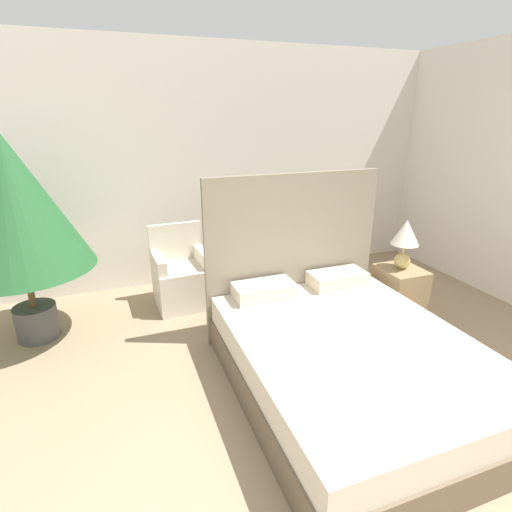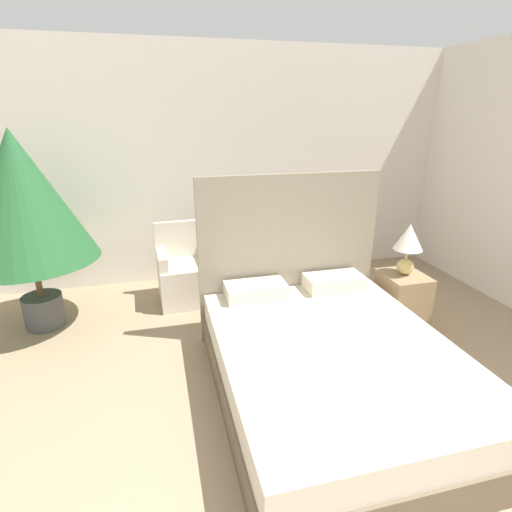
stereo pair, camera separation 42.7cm
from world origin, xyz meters
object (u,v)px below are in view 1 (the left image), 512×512
(armchair_near_window_left, at_px, (182,280))
(nightstand, at_px, (399,294))
(bed, at_px, (345,354))
(potted_palm, at_px, (12,206))
(side_table, at_px, (227,278))
(armchair_near_window_right, at_px, (267,268))
(table_lamp, at_px, (405,237))

(armchair_near_window_left, distance_m, nightstand, 2.39)
(armchair_near_window_left, bearing_deg, bed, -66.84)
(bed, xyz_separation_m, potted_palm, (-2.43, 1.70, 1.03))
(potted_palm, bearing_deg, armchair_near_window_left, 8.72)
(potted_palm, bearing_deg, side_table, 6.01)
(potted_palm, height_order, nightstand, potted_palm)
(potted_palm, distance_m, side_table, 2.29)
(armchair_near_window_right, bearing_deg, table_lamp, -49.77)
(armchair_near_window_left, bearing_deg, nightstand, -31.58)
(nightstand, xyz_separation_m, side_table, (-1.57, 1.13, -0.04))
(armchair_near_window_left, bearing_deg, side_table, -4.73)
(bed, distance_m, armchair_near_window_left, 2.15)
(armchair_near_window_right, xyz_separation_m, table_lamp, (1.06, -1.13, 0.61))
(nightstand, xyz_separation_m, table_lamp, (0.00, 0.02, 0.63))
(potted_palm, relative_size, side_table, 3.97)
(armchair_near_window_right, xyz_separation_m, nightstand, (1.05, -1.14, -0.01))
(nightstand, bearing_deg, table_lamp, 82.96)
(armchair_near_window_right, height_order, nightstand, armchair_near_window_right)
(armchair_near_window_right, distance_m, potted_palm, 2.74)
(potted_palm, bearing_deg, bed, -35.01)
(side_table, bearing_deg, bed, -77.54)
(bed, bearing_deg, table_lamp, 34.62)
(armchair_near_window_left, height_order, nightstand, armchair_near_window_left)
(side_table, bearing_deg, armchair_near_window_left, 178.23)
(nightstand, bearing_deg, armchair_near_window_right, 132.65)
(potted_palm, height_order, table_lamp, potted_palm)
(armchair_near_window_left, relative_size, table_lamp, 1.76)
(armchair_near_window_right, distance_m, side_table, 0.52)
(table_lamp, bearing_deg, side_table, 144.78)
(side_table, bearing_deg, table_lamp, -35.22)
(armchair_near_window_left, relative_size, nightstand, 1.58)
(armchair_near_window_left, height_order, table_lamp, table_lamp)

